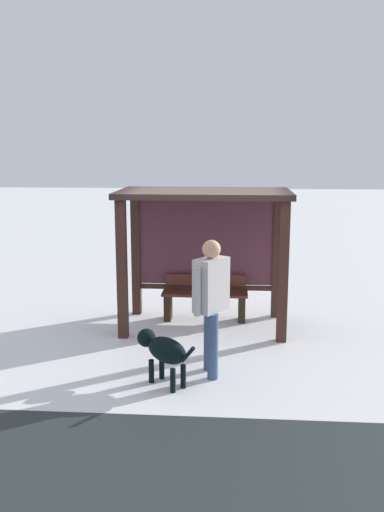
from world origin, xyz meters
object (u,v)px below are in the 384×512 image
(bus_shelter, at_px, (205,226))
(person_walking, at_px, (211,296))
(bench_left_inside, at_px, (205,298))
(dog, at_px, (163,350))

(bus_shelter, distance_m, person_walking, 2.29)
(bus_shelter, height_order, bench_left_inside, bus_shelter)
(bus_shelter, distance_m, dog, 2.86)
(bench_left_inside, relative_size, person_walking, 0.81)
(bus_shelter, xyz_separation_m, person_walking, (0.20, -2.20, -0.60))
(bus_shelter, distance_m, bench_left_inside, 1.31)
(bench_left_inside, distance_m, dog, 2.74)
(bus_shelter, height_order, dog, bus_shelter)
(bench_left_inside, xyz_separation_m, dog, (-0.39, -2.71, 0.08))
(dog, bearing_deg, bench_left_inside, 81.83)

